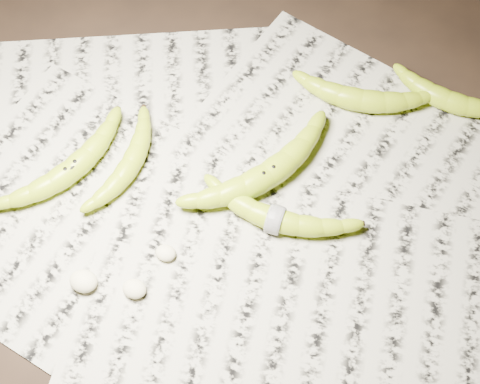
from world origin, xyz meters
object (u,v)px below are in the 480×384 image
(banana_left_a, at_px, (71,169))
(banana_center, at_px, (267,174))
(banana_taped, at_px, (275,218))
(banana_left_b, at_px, (130,163))
(banana_upper_a, at_px, (362,99))
(banana_upper_b, at_px, (448,99))

(banana_left_a, relative_size, banana_center, 0.90)
(banana_center, relative_size, banana_taped, 1.11)
(banana_left_b, relative_size, banana_upper_a, 0.86)
(banana_left_a, xyz_separation_m, banana_left_b, (0.08, 0.04, -0.00))
(banana_left_a, distance_m, banana_left_b, 0.09)
(banana_left_a, xyz_separation_m, banana_taped, (0.31, 0.02, -0.00))
(banana_left_b, bearing_deg, banana_taped, -89.40)
(banana_left_b, relative_size, banana_upper_b, 1.00)
(banana_upper_a, distance_m, banana_upper_b, 0.13)
(banana_left_b, relative_size, banana_taped, 0.80)
(banana_taped, distance_m, banana_upper_a, 0.25)
(banana_left_a, xyz_separation_m, banana_upper_a, (0.38, 0.25, 0.00))
(banana_left_a, bearing_deg, banana_upper_a, -29.16)
(banana_left_b, xyz_separation_m, banana_taped, (0.23, -0.02, 0.00))
(banana_taped, xyz_separation_m, banana_upper_b, (0.20, 0.28, -0.00))
(banana_center, bearing_deg, banana_upper_b, -9.61)
(banana_upper_a, bearing_deg, banana_center, -126.93)
(banana_taped, bearing_deg, banana_left_b, 175.94)
(banana_left_b, xyz_separation_m, banana_center, (0.20, 0.04, 0.01))
(banana_taped, height_order, banana_upper_a, banana_upper_a)
(banana_left_a, height_order, banana_upper_b, banana_left_a)
(banana_left_b, bearing_deg, banana_left_a, 120.69)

